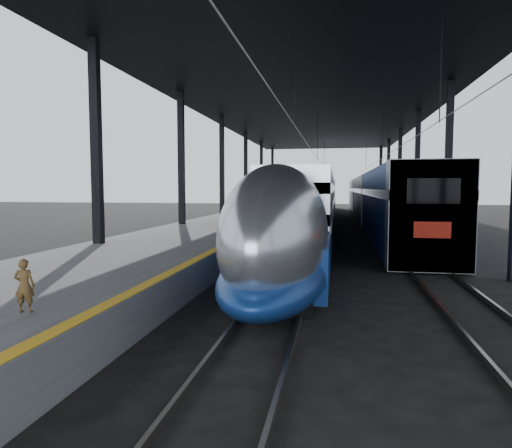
# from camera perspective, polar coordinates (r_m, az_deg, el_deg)

# --- Properties ---
(ground) EXTENTS (160.00, 160.00, 0.00)m
(ground) POSITION_cam_1_polar(r_m,az_deg,el_deg) (12.70, -6.68, -10.14)
(ground) COLOR black
(ground) RESTS_ON ground
(platform) EXTENTS (6.00, 80.00, 1.00)m
(platform) POSITION_cam_1_polar(r_m,az_deg,el_deg) (32.64, -2.49, -0.21)
(platform) COLOR #4C4C4F
(platform) RESTS_ON ground
(yellow_strip) EXTENTS (0.30, 80.00, 0.01)m
(yellow_strip) POSITION_cam_1_polar(r_m,az_deg,el_deg) (32.12, 2.39, 0.61)
(yellow_strip) COLOR gold
(yellow_strip) RESTS_ON platform
(rails) EXTENTS (6.52, 80.00, 0.16)m
(rails) POSITION_cam_1_polar(r_m,az_deg,el_deg) (31.92, 11.68, -1.17)
(rails) COLOR slate
(rails) RESTS_ON ground
(canopy) EXTENTS (18.00, 75.00, 9.47)m
(canopy) POSITION_cam_1_polar(r_m,az_deg,el_deg) (32.34, 7.18, 15.04)
(canopy) COLOR black
(canopy) RESTS_ON ground
(tgv_train) EXTENTS (2.78, 65.20, 3.98)m
(tgv_train) POSITION_cam_1_polar(r_m,az_deg,el_deg) (39.79, 7.79, 2.57)
(tgv_train) COLOR #B4B7BC
(tgv_train) RESTS_ON ground
(second_train) EXTENTS (3.10, 56.05, 4.26)m
(second_train) POSITION_cam_1_polar(r_m,az_deg,el_deg) (44.84, 14.46, 3.07)
(second_train) COLOR navy
(second_train) RESTS_ON ground
(child) EXTENTS (0.39, 0.30, 0.97)m
(child) POSITION_cam_1_polar(r_m,az_deg,el_deg) (9.13, -26.97, -6.88)
(child) COLOR #543C1C
(child) RESTS_ON platform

